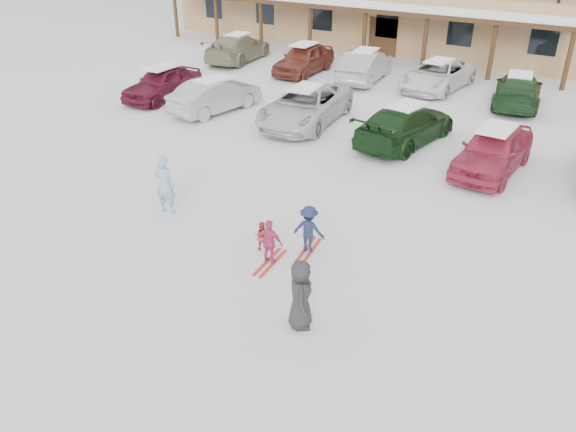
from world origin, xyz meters
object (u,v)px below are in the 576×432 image
Objects in this scene: parked_car_3 at (405,124)px; child_navy at (309,229)px; parked_car_0 at (162,83)px; parked_car_4 at (493,150)px; child_magenta at (270,242)px; parked_car_8 at (304,59)px; parked_car_1 at (215,95)px; parked_car_2 at (306,105)px; parked_car_7 at (238,48)px; parked_car_9 at (365,66)px; bystander_dark at (300,295)px; toddler_red at (262,236)px; parked_car_10 at (438,75)px; parked_car_11 at (518,90)px; lamp_post at (556,12)px; adult_skier at (165,185)px.

child_navy is at bearing 103.42° from parked_car_3.
parked_car_4 is (15.14, -0.28, 0.02)m from parked_car_0.
child_magenta is 0.26× the size of parked_car_8.
parked_car_3 reaches higher than parked_car_1.
parked_car_7 reaches higher than parked_car_2.
bystander_dark is at bearing 103.88° from parked_car_9.
child_magenta is 10.63m from parked_car_2.
child_magenta is (-0.51, -1.01, -0.04)m from child_navy.
parked_car_10 is at bearing -105.04° from toddler_red.
parked_car_4 is 0.97× the size of parked_car_8.
child_navy is 12.10m from parked_car_1.
parked_car_11 is (7.60, -0.15, -0.08)m from parked_car_9.
parked_car_9 is at bearing -47.31° from parked_car_3.
parked_car_3 is at bearing -6.47° from parked_car_2.
child_navy is 17.00m from parked_car_9.
bystander_dark is at bearing 108.84° from parked_car_3.
lamp_post is 4.63× the size of child_magenta.
lamp_post is at bearing -166.48° from parked_car_7.
adult_skier reaches higher than parked_car_9.
toddler_red is (3.49, -0.23, -0.47)m from adult_skier.
adult_skier is at bearing 59.62° from parked_car_11.
bystander_dark is at bearing 143.79° from parked_car_1.
lamp_post is at bearing -146.31° from parked_car_9.
parked_car_1 is at bearing 111.79° from parked_car_7.
parked_car_3 is at bearing -75.08° from parked_car_10.
parked_car_11 is at bearing 99.74° from parked_car_4.
parked_car_8 is (-10.96, -7.06, -2.38)m from lamp_post.
bystander_dark is at bearing 79.80° from parked_car_11.
bystander_dark is (2.42, -2.06, 0.39)m from toddler_red.
parked_car_7 is at bearing 172.09° from parked_car_8.
parked_car_3 is at bearing -99.47° from lamp_post.
parked_car_10 is at bearing -89.95° from child_magenta.
parked_car_4 is 11.91m from parked_car_9.
parked_car_1 is 0.86× the size of parked_car_10.
parked_car_4 reaches higher than toddler_red.
bystander_dark is 17.52m from parked_car_0.
child_magenta is 0.28× the size of parked_car_0.
child_magenta is 12.40m from parked_car_1.
parked_car_8 is at bearing -68.44° from child_navy.
parked_car_8 reaches higher than parked_car_0.
parked_car_8 is at bearing -147.23° from lamp_post.
lamp_post is at bearing -103.62° from child_navy.
parked_car_2 is (-6.59, 11.15, -0.04)m from bystander_dark.
parked_car_9 reaches higher than parked_car_3.
bystander_dark is at bearing 120.03° from toddler_red.
adult_skier is 17.17m from parked_car_11.
parked_car_4 reaches higher than parked_car_11.
parked_car_11 is at bearing -118.54° from toddler_red.
parked_car_10 is (6.90, 8.60, -0.01)m from parked_car_1.
parked_car_9 is at bearing -10.91° from parked_car_11.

